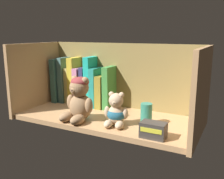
% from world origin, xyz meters
% --- Properties ---
extents(shelf_board, '(0.73, 0.32, 0.02)m').
position_xyz_m(shelf_board, '(0.00, 0.00, 0.01)').
color(shelf_board, tan).
rests_on(shelf_board, ground).
extents(shelf_back_panel, '(0.75, 0.01, 0.32)m').
position_xyz_m(shelf_back_panel, '(0.00, 0.17, 0.16)').
color(shelf_back_panel, olive).
rests_on(shelf_back_panel, ground).
extents(shelf_side_panel_left, '(0.02, 0.34, 0.32)m').
position_xyz_m(shelf_side_panel_left, '(-0.37, 0.00, 0.16)').
color(shelf_side_panel_left, tan).
rests_on(shelf_side_panel_left, ground).
extents(shelf_side_panel_right, '(0.02, 0.34, 0.32)m').
position_xyz_m(shelf_side_panel_right, '(0.37, 0.00, 0.16)').
color(shelf_side_panel_right, tan).
rests_on(shelf_side_panel_right, ground).
extents(book_0, '(0.03, 0.15, 0.22)m').
position_xyz_m(book_0, '(-0.34, 0.14, 0.13)').
color(book_0, '#315C57').
rests_on(book_0, shelf_board).
extents(book_1, '(0.03, 0.12, 0.22)m').
position_xyz_m(book_1, '(-0.30, 0.14, 0.13)').
color(book_1, '#3B5F5B').
rests_on(book_1, shelf_board).
extents(book_2, '(0.02, 0.10, 0.17)m').
position_xyz_m(book_2, '(-0.27, 0.14, 0.11)').
color(book_2, '#A59750').
rests_on(book_2, shelf_board).
extents(book_3, '(0.03, 0.12, 0.23)m').
position_xyz_m(book_3, '(-0.24, 0.14, 0.13)').
color(book_3, gold).
rests_on(book_3, shelf_board).
extents(book_4, '(0.03, 0.14, 0.18)m').
position_xyz_m(book_4, '(-0.21, 0.14, 0.11)').
color(book_4, '#BD7396').
rests_on(book_4, shelf_board).
extents(book_5, '(0.02, 0.12, 0.18)m').
position_xyz_m(book_5, '(-0.18, 0.14, 0.11)').
color(book_5, navy).
rests_on(book_5, shelf_board).
extents(book_6, '(0.03, 0.12, 0.23)m').
position_xyz_m(book_6, '(-0.15, 0.14, 0.14)').
color(book_6, '#1AA998').
rests_on(book_6, shelf_board).
extents(book_7, '(0.03, 0.14, 0.18)m').
position_xyz_m(book_7, '(-0.12, 0.14, 0.11)').
color(book_7, '#208478').
rests_on(book_7, shelf_board).
extents(book_8, '(0.03, 0.14, 0.15)m').
position_xyz_m(book_8, '(-0.08, 0.14, 0.10)').
color(book_8, olive).
rests_on(book_8, shelf_board).
extents(book_9, '(0.03, 0.13, 0.19)m').
position_xyz_m(book_9, '(-0.05, 0.14, 0.12)').
color(book_9, '#3A8138').
rests_on(book_9, shelf_board).
extents(teddy_bear_larger, '(0.13, 0.13, 0.18)m').
position_xyz_m(teddy_bear_larger, '(-0.07, -0.09, 0.10)').
color(teddy_bear_larger, '#93704C').
rests_on(teddy_bear_larger, shelf_board).
extents(teddy_bear_smaller, '(0.10, 0.10, 0.13)m').
position_xyz_m(teddy_bear_smaller, '(0.08, -0.07, 0.07)').
color(teddy_bear_smaller, tan).
rests_on(teddy_bear_smaller, shelf_board).
extents(pillar_candle, '(0.04, 0.04, 0.08)m').
position_xyz_m(pillar_candle, '(0.18, -0.01, 0.06)').
color(pillar_candle, '#2D7A66').
rests_on(pillar_candle, shelf_board).
extents(small_product_box, '(0.08, 0.05, 0.05)m').
position_xyz_m(small_product_box, '(0.25, -0.12, 0.05)').
color(small_product_box, '#38332D').
rests_on(small_product_box, shelf_board).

